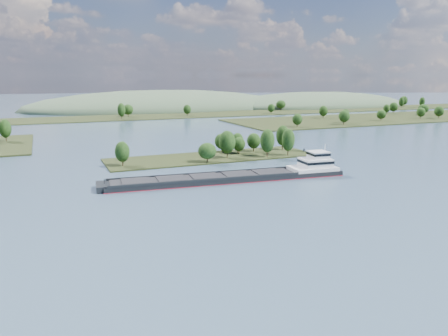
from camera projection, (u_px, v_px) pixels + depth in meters
name	position (u px, v px, depth m)	size (l,w,h in m)	color
ground	(272.00, 187.00, 155.46)	(1800.00, 1800.00, 0.00)	#395062
tree_island	(227.00, 149.00, 210.11)	(100.00, 30.90, 14.58)	black
right_bank	(398.00, 117.00, 404.87)	(320.00, 90.00, 14.12)	black
back_shoreline	(137.00, 117.00, 411.28)	(900.00, 60.00, 15.88)	black
hill_east	(317.00, 106.00, 569.47)	(260.00, 140.00, 36.00)	#3A4F36
hill_west	(162.00, 108.00, 520.95)	(320.00, 160.00, 44.00)	#3A4F36
cargo_barge	(243.00, 175.00, 165.66)	(94.32, 20.04, 12.67)	black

